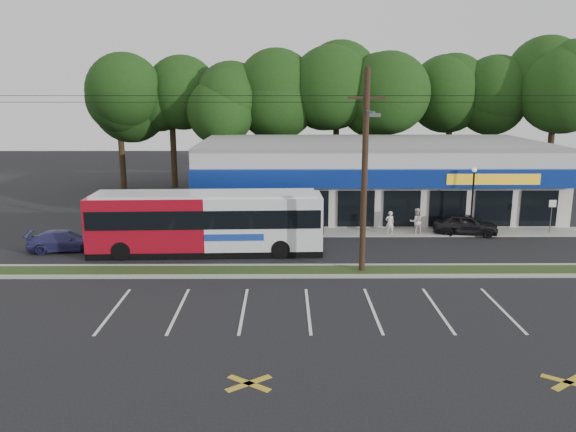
# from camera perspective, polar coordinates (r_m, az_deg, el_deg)

# --- Properties ---
(ground) EXTENTS (120.00, 120.00, 0.00)m
(ground) POSITION_cam_1_polar(r_m,az_deg,el_deg) (27.43, 1.50, -6.38)
(ground) COLOR black
(ground) RESTS_ON ground
(grass_strip) EXTENTS (40.00, 1.60, 0.12)m
(grass_strip) POSITION_cam_1_polar(r_m,az_deg,el_deg) (28.36, 1.44, -5.61)
(grass_strip) COLOR #203716
(grass_strip) RESTS_ON ground
(curb_south) EXTENTS (40.00, 0.25, 0.14)m
(curb_south) POSITION_cam_1_polar(r_m,az_deg,el_deg) (27.55, 1.50, -6.14)
(curb_south) COLOR #9E9E93
(curb_south) RESTS_ON ground
(curb_north) EXTENTS (40.00, 0.25, 0.14)m
(curb_north) POSITION_cam_1_polar(r_m,az_deg,el_deg) (29.16, 1.39, -5.07)
(curb_north) COLOR #9E9E93
(curb_north) RESTS_ON ground
(sidewalk) EXTENTS (32.00, 2.20, 0.10)m
(sidewalk) POSITION_cam_1_polar(r_m,az_deg,el_deg) (36.51, 8.92, -1.62)
(sidewalk) COLOR #9E9E93
(sidewalk) RESTS_ON ground
(strip_mall) EXTENTS (25.00, 12.55, 5.30)m
(strip_mall) POSITION_cam_1_polar(r_m,az_deg,el_deg) (42.79, 8.24, 4.04)
(strip_mall) COLOR beige
(strip_mall) RESTS_ON ground
(utility_pole) EXTENTS (50.00, 2.77, 10.00)m
(utility_pole) POSITION_cam_1_polar(r_m,az_deg,el_deg) (27.34, 7.47, 5.12)
(utility_pole) COLOR black
(utility_pole) RESTS_ON ground
(lamp_post) EXTENTS (0.30, 0.30, 4.25)m
(lamp_post) POSITION_cam_1_polar(r_m,az_deg,el_deg) (37.23, 18.27, 2.29)
(lamp_post) COLOR black
(lamp_post) RESTS_ON ground
(sign_post) EXTENTS (0.45, 0.10, 2.23)m
(sign_post) POSITION_cam_1_polar(r_m,az_deg,el_deg) (39.11, 25.22, 0.52)
(sign_post) COLOR #59595E
(sign_post) RESTS_ON ground
(tree_line) EXTENTS (46.76, 6.76, 11.83)m
(tree_line) POSITION_cam_1_polar(r_m,az_deg,el_deg) (52.16, 5.12, 11.99)
(tree_line) COLOR black
(tree_line) RESTS_ON ground
(metrobus) EXTENTS (12.94, 3.16, 3.45)m
(metrobus) POSITION_cam_1_polar(r_m,az_deg,el_deg) (31.54, -8.29, -0.53)
(metrobus) COLOR maroon
(metrobus) RESTS_ON ground
(car_dark) EXTENTS (4.18, 2.21, 1.36)m
(car_dark) POSITION_cam_1_polar(r_m,az_deg,el_deg) (37.20, 17.56, -0.80)
(car_dark) COLOR black
(car_dark) RESTS_ON ground
(car_silver) EXTENTS (4.59, 2.08, 1.46)m
(car_silver) POSITION_cam_1_polar(r_m,az_deg,el_deg) (32.84, -14.68, -2.27)
(car_silver) COLOR #A5A6AD
(car_silver) RESTS_ON ground
(car_blue) EXTENTS (4.32, 2.33, 1.19)m
(car_blue) POSITION_cam_1_polar(r_m,az_deg,el_deg) (34.39, -21.71, -2.33)
(car_blue) COLOR navy
(car_blue) RESTS_ON ground
(pedestrian_a) EXTENTS (0.60, 0.44, 1.54)m
(pedestrian_a) POSITION_cam_1_polar(r_m,az_deg,el_deg) (36.00, 10.29, -0.70)
(pedestrian_a) COLOR white
(pedestrian_a) RESTS_ON ground
(pedestrian_b) EXTENTS (0.90, 0.73, 1.72)m
(pedestrian_b) POSITION_cam_1_polar(r_m,az_deg,el_deg) (36.32, 12.88, -0.55)
(pedestrian_b) COLOR silver
(pedestrian_b) RESTS_ON ground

